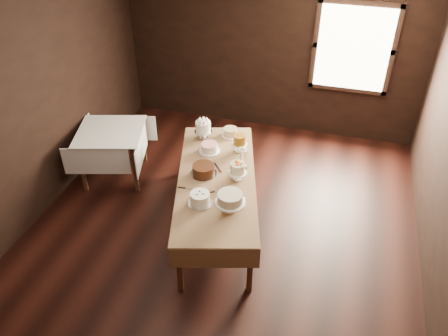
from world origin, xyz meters
The scene contains 22 objects.
floor centered at (0.00, 0.00, 0.00)m, with size 5.00×6.00×0.01m, color black.
ceiling centered at (0.00, 0.00, 2.80)m, with size 5.00×6.00×0.01m, color beige.
wall_back centered at (0.00, 3.00, 1.40)m, with size 5.00×0.02×2.80m, color black.
wall_left centered at (-2.50, 0.00, 1.40)m, with size 0.02×6.00×2.80m, color black.
window centered at (1.30, 2.94, 1.60)m, with size 1.10×0.05×1.30m, color #FFEABF.
display_table centered at (-0.11, 0.23, 0.71)m, with size 1.59×2.63×0.76m.
side_table centered at (-1.91, 0.83, 0.70)m, with size 1.16×1.16×0.80m.
cake_meringue centered at (-0.56, 1.09, 0.88)m, with size 0.29×0.29×0.27m.
cake_speckled centered at (-0.21, 1.25, 0.82)m, with size 0.28×0.28×0.12m.
cake_lattice centered at (-0.37, 0.77, 0.81)m, with size 0.30×0.30×0.11m.
cake_caramel centered at (0.02, 0.90, 0.87)m, with size 0.22×0.22×0.26m.
cake_chocolate centered at (-0.28, 0.25, 0.83)m, with size 0.34×0.34×0.13m.
cake_flowers centered at (0.15, 0.27, 0.87)m, with size 0.25×0.25×0.25m.
cake_swirl centered at (-0.14, -0.31, 0.83)m, with size 0.32×0.32×0.15m.
cake_cream centered at (0.22, -0.33, 0.87)m, with size 0.36×0.36×0.25m.
cake_server_a centered at (0.02, -0.01, 0.77)m, with size 0.24×0.03×0.01m, color silver.
cake_server_b centered at (0.30, -0.05, 0.77)m, with size 0.24×0.03×0.01m, color silver.
cake_server_c centered at (-0.19, 0.47, 0.77)m, with size 0.24×0.03×0.01m, color silver.
cake_server_d centered at (0.10, 0.56, 0.77)m, with size 0.24×0.03×0.01m, color silver.
cake_server_e centered at (-0.33, -0.08, 0.77)m, with size 0.24×0.03×0.01m, color silver.
flower_vase centered at (0.17, 0.47, 0.82)m, with size 0.12×0.12×0.13m, color #2D2823.
flower_bouquet centered at (0.17, 0.47, 1.01)m, with size 0.14×0.14×0.20m, color white, non-canonical shape.
Camera 1 is at (1.24, -4.09, 4.16)m, focal length 36.02 mm.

